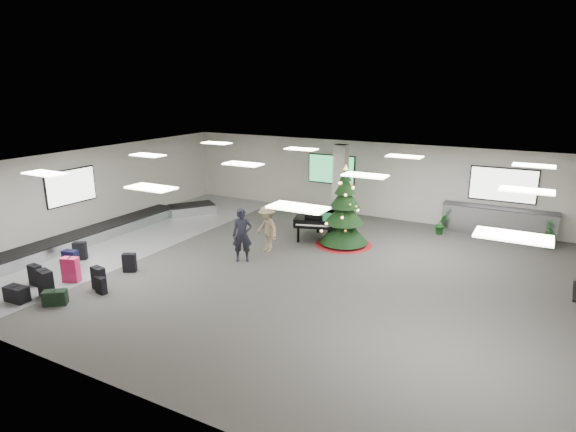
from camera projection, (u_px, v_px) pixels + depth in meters
The scene contains 20 objects.
ground at pixel (299, 269), 14.92m from camera, with size 18.00×18.00×0.00m, color #393834.
room_envelope at pixel (299, 191), 15.04m from camera, with size 18.02×14.02×3.21m.
baggage_carousel at pixel (116, 228), 18.39m from camera, with size 2.28×9.71×0.43m.
service_counter at pixel (498, 221), 18.11m from camera, with size 4.05×0.65×1.08m.
suitcase_0 at pixel (46, 284), 12.91m from camera, with size 0.54×0.38×0.78m.
suitcase_1 at pixel (99, 278), 13.39m from camera, with size 0.46×0.29×0.68m.
pink_suitcase at pixel (71, 270), 13.91m from camera, with size 0.53×0.42×0.75m.
suitcase_3 at pixel (129, 263), 14.65m from camera, with size 0.45×0.38×0.60m.
navy_suitcase at pixel (71, 261), 14.68m from camera, with size 0.48×0.34×0.69m.
suitcase_5 at pixel (35, 275), 13.69m from camera, with size 0.42×0.24×0.62m.
green_duffel at pixel (55, 298), 12.50m from camera, with size 0.64×0.59×0.41m.
suitcase_7 at pixel (101, 285), 13.15m from camera, with size 0.35×0.22×0.50m.
suitcase_8 at pixel (80, 251), 15.67m from camera, with size 0.47×0.40×0.62m.
black_duffel at pixel (17, 294), 12.69m from camera, with size 0.66×0.40×0.44m.
christmas_tree at pixel (344, 218), 16.93m from camera, with size 2.03×2.03×2.90m.
grand_piano at pixel (316, 219), 17.72m from camera, with size 1.87×2.16×1.04m.
traveler_a at pixel (242, 235), 15.41m from camera, with size 0.64×0.42×1.75m, color black.
traveler_b at pixel (267, 229), 16.32m from camera, with size 1.04×0.60×1.61m, color #8B7556.
potted_plant_left at pixel (441, 224), 18.27m from camera, with size 0.44×0.35×0.80m, color #123816.
potted_plant_right at pixel (549, 237), 16.72m from camera, with size 0.45×0.45×0.80m, color #123816.
Camera 1 is at (6.33, -12.41, 5.59)m, focal length 30.00 mm.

